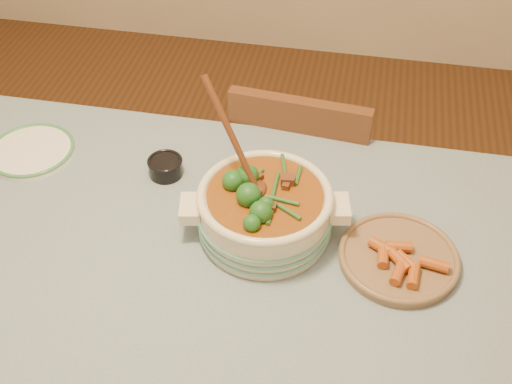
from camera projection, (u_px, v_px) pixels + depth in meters
The scene contains 6 objects.
dining_table at pixel (233, 301), 1.47m from camera, with size 1.68×1.08×0.76m.
stew_casserole at pixel (265, 208), 1.45m from camera, with size 0.39×0.35×0.36m.
white_plate at pixel (32, 151), 1.70m from camera, with size 0.28×0.28×0.02m.
condiment_bowl at pixel (165, 166), 1.63m from camera, with size 0.11×0.11×0.05m.
fried_plate at pixel (399, 256), 1.42m from camera, with size 0.31×0.31×0.05m.
chair_far at pixel (302, 178), 2.05m from camera, with size 0.43×0.43×0.85m.
Camera 1 is at (0.23, -0.87, 1.85)m, focal length 45.00 mm.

